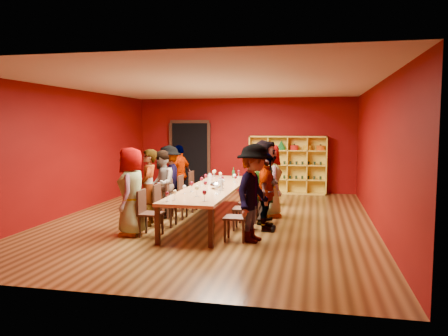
{
  "coord_description": "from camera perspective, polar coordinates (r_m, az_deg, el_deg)",
  "views": [
    {
      "loc": [
        2.24,
        -9.41,
        2.12
      ],
      "look_at": [
        0.19,
        0.35,
        1.15
      ],
      "focal_mm": 35.0,
      "sensor_mm": 36.0,
      "label": 1
    }
  ],
  "objects": [
    {
      "name": "wine_glass_11",
      "position": [
        7.95,
        -2.57,
        -3.28
      ],
      "size": [
        0.08,
        0.08,
        0.21
      ],
      "color": "silver",
      "rests_on": "tasting_table"
    },
    {
      "name": "wine_bottle",
      "position": [
        11.48,
        1.25,
        -0.76
      ],
      "size": [
        0.09,
        0.09,
        0.28
      ],
      "color": "#153C1D",
      "rests_on": "tasting_table"
    },
    {
      "name": "carafe_a",
      "position": [
        10.15,
        -1.86,
        -1.53
      ],
      "size": [
        0.1,
        0.1,
        0.27
      ],
      "color": "silver",
      "rests_on": "tasting_table"
    },
    {
      "name": "wine_glass_1",
      "position": [
        10.57,
        -2.41,
        -1.09
      ],
      "size": [
        0.08,
        0.08,
        0.21
      ],
      "color": "silver",
      "rests_on": "tasting_table"
    },
    {
      "name": "wine_glass_2",
      "position": [
        10.65,
        1.37,
        -1.06
      ],
      "size": [
        0.08,
        0.08,
        0.2
      ],
      "color": "silver",
      "rests_on": "tasting_table"
    },
    {
      "name": "wine_glass_3",
      "position": [
        8.49,
        -3.56,
        -2.68
      ],
      "size": [
        0.09,
        0.09,
        0.21
      ],
      "color": "silver",
      "rests_on": "tasting_table"
    },
    {
      "name": "tasting_table",
      "position": [
        9.78,
        -1.54,
        -2.8
      ],
      "size": [
        1.1,
        4.5,
        0.75
      ],
      "color": "#B47E4B",
      "rests_on": "ground"
    },
    {
      "name": "doorway",
      "position": [
        14.46,
        -4.42,
        1.58
      ],
      "size": [
        1.4,
        0.17,
        2.3
      ],
      "color": "black",
      "rests_on": "ground"
    },
    {
      "name": "wine_glass_0",
      "position": [
        8.71,
        -0.96,
        -2.51
      ],
      "size": [
        0.08,
        0.08,
        0.2
      ],
      "color": "silver",
      "rests_on": "tasting_table"
    },
    {
      "name": "chair_person_right_2",
      "position": [
        9.63,
        3.73,
        -4.17
      ],
      "size": [
        0.42,
        0.42,
        0.89
      ],
      "color": "black",
      "rests_on": "ground"
    },
    {
      "name": "chair_person_right_0",
      "position": [
        8.08,
        2.12,
        -6.05
      ],
      "size": [
        0.42,
        0.42,
        0.89
      ],
      "color": "black",
      "rests_on": "ground"
    },
    {
      "name": "wine_glass_13",
      "position": [
        8.89,
        -0.66,
        -2.46
      ],
      "size": [
        0.07,
        0.07,
        0.18
      ],
      "color": "silver",
      "rests_on": "tasting_table"
    },
    {
      "name": "spittoon_bowl",
      "position": [
        9.54,
        -0.93,
        -2.27
      ],
      "size": [
        0.31,
        0.31,
        0.17
      ],
      "primitive_type": "ellipsoid",
      "color": "silver",
      "rests_on": "tasting_table"
    },
    {
      "name": "wine_glass_9",
      "position": [
        11.6,
        -1.24,
        -0.48
      ],
      "size": [
        0.08,
        0.08,
        0.21
      ],
      "color": "silver",
      "rests_on": "tasting_table"
    },
    {
      "name": "person_right_2",
      "position": [
        9.53,
        5.35,
        -1.78
      ],
      "size": [
        0.69,
        1.73,
        1.82
      ],
      "primitive_type": "imported",
      "rotation": [
        0.0,
        0.0,
        1.69
      ],
      "color": "#4E4E53",
      "rests_on": "ground"
    },
    {
      "name": "chair_person_left_2",
      "position": [
        10.07,
        -6.56,
        -3.76
      ],
      "size": [
        0.42,
        0.42,
        0.89
      ],
      "color": "black",
      "rests_on": "ground"
    },
    {
      "name": "person_left_1",
      "position": [
        9.39,
        -9.83,
        -2.53
      ],
      "size": [
        0.57,
        0.68,
        1.63
      ],
      "primitive_type": "imported",
      "rotation": [
        0.0,
        0.0,
        -1.31
      ],
      "color": "beige",
      "rests_on": "ground"
    },
    {
      "name": "wine_glass_12",
      "position": [
        9.53,
        -0.16,
        -1.78
      ],
      "size": [
        0.09,
        0.09,
        0.21
      ],
      "color": "silver",
      "rests_on": "tasting_table"
    },
    {
      "name": "wine_glass_18",
      "position": [
        8.11,
        -6.45,
        -3.21
      ],
      "size": [
        0.08,
        0.08,
        0.19
      ],
      "color": "silver",
      "rests_on": "tasting_table"
    },
    {
      "name": "wine_glass_17",
      "position": [
        11.02,
        -0.47,
        -0.82
      ],
      "size": [
        0.08,
        0.08,
        0.2
      ],
      "color": "silver",
      "rests_on": "tasting_table"
    },
    {
      "name": "chair_person_right_3",
      "position": [
        10.31,
        4.28,
        -3.53
      ],
      "size": [
        0.42,
        0.42,
        0.89
      ],
      "color": "black",
      "rests_on": "ground"
    },
    {
      "name": "wine_glass_19",
      "position": [
        7.99,
        -7.44,
        -3.4
      ],
      "size": [
        0.07,
        0.07,
        0.18
      ],
      "color": "silver",
      "rests_on": "tasting_table"
    },
    {
      "name": "chair_person_left_4",
      "position": [
        11.8,
        -3.76,
        -2.37
      ],
      "size": [
        0.42,
        0.42,
        0.89
      ],
      "color": "black",
      "rests_on": "ground"
    },
    {
      "name": "person_right_0",
      "position": [
        7.97,
        3.96,
        -3.29
      ],
      "size": [
        0.73,
        1.24,
        1.79
      ],
      "primitive_type": "imported",
      "rotation": [
        0.0,
        0.0,
        1.34
      ],
      "color": "tan",
      "rests_on": "ground"
    },
    {
      "name": "person_left_2",
      "position": [
        10.13,
        -8.2,
        -2.09
      ],
      "size": [
        0.6,
        0.84,
        1.56
      ],
      "primitive_type": "imported",
      "rotation": [
        0.0,
        0.0,
        -1.31
      ],
      "color": "#46464B",
      "rests_on": "ground"
    },
    {
      "name": "wine_glass_5",
      "position": [
        10.48,
        1.52,
        -1.26
      ],
      "size": [
        0.07,
        0.07,
        0.18
      ],
      "color": "silver",
      "rests_on": "tasting_table"
    },
    {
      "name": "wine_glass_15",
      "position": [
        9.3,
        -2.45,
        -2.02
      ],
      "size": [
        0.08,
        0.08,
        0.2
      ],
      "color": "silver",
      "rests_on": "tasting_table"
    },
    {
      "name": "wine_glass_16",
      "position": [
        9.1,
        -4.26,
        -2.12
      ],
      "size": [
        0.09,
        0.09,
        0.22
      ],
      "color": "silver",
      "rests_on": "tasting_table"
    },
    {
      "name": "person_left_0",
      "position": [
        8.62,
        -12.01,
        -3.02
      ],
      "size": [
        0.6,
        0.9,
        1.7
      ],
      "primitive_type": "imported",
      "rotation": [
        0.0,
        0.0,
        -1.39
      ],
      "color": "#121433",
      "rests_on": "ground"
    },
    {
      "name": "chair_person_left_1",
      "position": [
        9.34,
        -8.1,
        -4.52
      ],
      "size": [
        0.42,
        0.42,
        0.89
      ],
      "color": "black",
      "rests_on": "ground"
    },
    {
      "name": "chair_person_right_4",
      "position": [
        11.58,
        5.13,
        -2.53
      ],
      "size": [
        0.42,
        0.42,
        0.89
      ],
      "color": "black",
      "rests_on": "ground"
    },
    {
      "name": "wine_glass_7",
      "position": [
        10.11,
        -0.26,
        -1.37
      ],
      "size": [
        0.08,
        0.08,
        0.21
      ],
      "color": "silver",
      "rests_on": "tasting_table"
    },
    {
      "name": "shelving_unit",
      "position": [
        13.8,
        8.3,
        0.77
      ],
      "size": [
        2.4,
        0.4,
        1.8
      ],
      "color": "gold",
      "rests_on": "ground"
    },
    {
      "name": "person_right_1",
      "position": [
        8.82,
        5.55,
        -3.19
      ],
      "size": [
        0.42,
        0.92,
        1.57
      ],
      "primitive_type": "imported",
      "rotation": [
        0.0,
        0.0,
        1.57
      ],
      "color": "#4D4D52",
      "rests_on": "ground"
    },
    {
      "name": "wine_glass_10",
      "position": [
        11.49,
        -1.38,
        -0.55
      ],
      "size": [
        0.08,
        0.08,
        0.2
      ],
      "color": "silver",
      "rests_on": "tasting_table"
    },
    {
      "name": "person_left_4",
      "position": [
        11.89,
        -5.81,
        -0.85
      ],
      "size": [
        0.7,
        1.02,
        1.6
      ],
      "primitive_type": "imported",
      "rotation": [
        0.0,
        0.0,
        -1.89
      ],
      "color": "white",
      "rests_on": "ground"
    },
    {
      "name": "wine_glass_8",
      "position": [
        9.98,
        -2.93,
        -1.49
      ],
      "size": [
        0.08,
        0.08,
        0.2
      ],
      "color": "silver",
      "rests_on": "tasting_table"
    },
    {
      "name": "chair_person_left_3",
      "position": [
        10.89,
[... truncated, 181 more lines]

